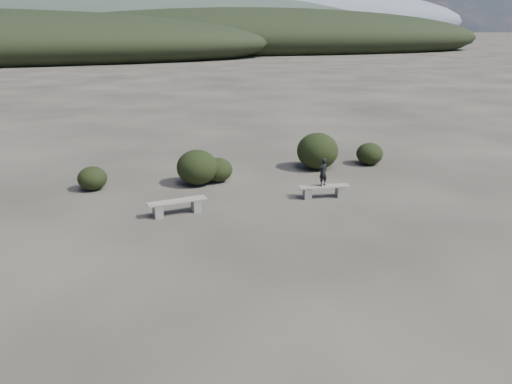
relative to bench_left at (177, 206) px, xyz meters
name	(u,v)px	position (x,y,z in m)	size (l,w,h in m)	color
ground	(289,288)	(1.62, -5.32, -0.28)	(1200.00, 1200.00, 0.00)	#302C25
bench_left	(177,206)	(0.00, 0.00, 0.00)	(1.85, 0.61, 0.45)	gray
bench_right	(324,190)	(4.95, 0.09, -0.02)	(1.74, 0.60, 0.43)	gray
seated_person	(323,172)	(4.89, 0.10, 0.62)	(0.35, 0.23, 0.95)	black
shrub_a	(92,178)	(-2.46, 3.37, 0.14)	(1.02, 1.02, 0.83)	black
shrub_b	(197,167)	(1.20, 2.90, 0.36)	(1.49, 1.49, 1.28)	black
shrub_c	(218,170)	(1.98, 3.03, 0.17)	(1.12, 1.12, 0.90)	black
shrub_d	(318,151)	(6.26, 3.57, 0.46)	(1.67, 1.67, 1.47)	black
shrub_e	(370,154)	(8.61, 3.49, 0.18)	(1.10, 1.10, 0.92)	black
mountain_ridges	(83,19)	(-5.86, 333.74, 10.56)	(500.00, 400.00, 56.00)	black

